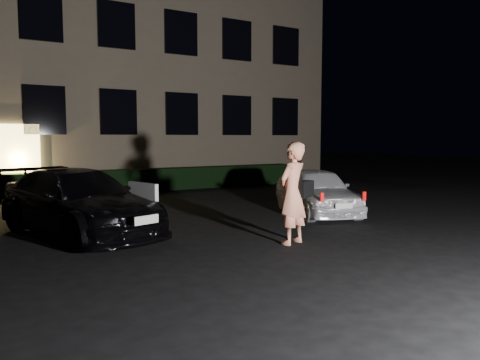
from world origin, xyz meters
TOP-DOWN VIEW (x-y plane):
  - ground at (0.00, 0.00)m, footprint 80.00×80.00m
  - building at (-0.00, 14.99)m, footprint 20.00×8.11m
  - hedge at (0.00, 10.50)m, footprint 15.00×0.70m
  - sedan at (-3.11, 3.56)m, footprint 3.10×5.07m
  - hatch at (2.92, 2.96)m, footprint 2.64×3.96m
  - man at (0.21, 0.46)m, footprint 0.91×0.69m

SIDE VIEW (x-z plane):
  - ground at x=0.00m, z-range 0.00..0.00m
  - hedge at x=0.00m, z-range 0.00..0.85m
  - hatch at x=2.92m, z-range 0.00..1.25m
  - sedan at x=-3.11m, z-range 0.00..1.37m
  - man at x=0.21m, z-range 0.00..1.97m
  - building at x=0.00m, z-range 0.00..12.00m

